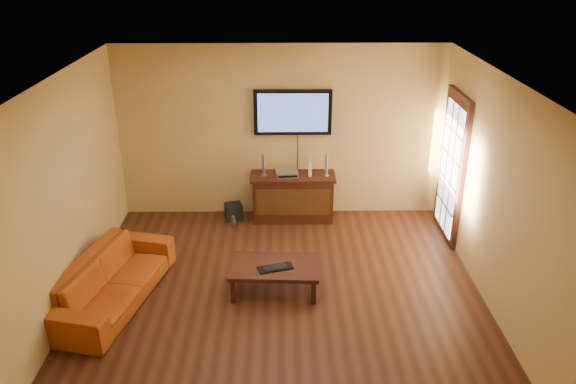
{
  "coord_description": "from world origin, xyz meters",
  "views": [
    {
      "loc": [
        0.01,
        -5.77,
        4.03
      ],
      "look_at": [
        0.09,
        0.8,
        1.1
      ],
      "focal_mm": 35.0,
      "sensor_mm": 36.0,
      "label": 1
    }
  ],
  "objects_px": {
    "sofa": "(111,273)",
    "speaker_left": "(264,166)",
    "coffee_table": "(274,268)",
    "media_console": "(293,197)",
    "keyboard": "(275,268)",
    "television": "(293,112)",
    "bottle": "(233,221)",
    "game_console": "(310,168)",
    "speaker_right": "(326,166)",
    "subwoofer": "(234,212)",
    "av_receiver": "(287,174)"
  },
  "relations": [
    {
      "from": "television",
      "to": "av_receiver",
      "type": "height_order",
      "value": "television"
    },
    {
      "from": "speaker_right",
      "to": "game_console",
      "type": "distance_m",
      "value": 0.26
    },
    {
      "from": "coffee_table",
      "to": "keyboard",
      "type": "relative_size",
      "value": 2.45
    },
    {
      "from": "coffee_table",
      "to": "subwoofer",
      "type": "xyz_separation_m",
      "value": [
        -0.66,
        2.02,
        -0.2
      ]
    },
    {
      "from": "coffee_table",
      "to": "subwoofer",
      "type": "distance_m",
      "value": 2.13
    },
    {
      "from": "speaker_right",
      "to": "bottle",
      "type": "distance_m",
      "value": 1.67
    },
    {
      "from": "media_console",
      "to": "av_receiver",
      "type": "relative_size",
      "value": 3.87
    },
    {
      "from": "av_receiver",
      "to": "bottle",
      "type": "relative_size",
      "value": 1.73
    },
    {
      "from": "television",
      "to": "av_receiver",
      "type": "distance_m",
      "value": 0.94
    },
    {
      "from": "sofa",
      "to": "keyboard",
      "type": "height_order",
      "value": "sofa"
    },
    {
      "from": "television",
      "to": "av_receiver",
      "type": "xyz_separation_m",
      "value": [
        -0.09,
        -0.24,
        -0.9
      ]
    },
    {
      "from": "coffee_table",
      "to": "sofa",
      "type": "bearing_deg",
      "value": -174.56
    },
    {
      "from": "subwoofer",
      "to": "bottle",
      "type": "bearing_deg",
      "value": -103.16
    },
    {
      "from": "coffee_table",
      "to": "bottle",
      "type": "relative_size",
      "value": 5.74
    },
    {
      "from": "coffee_table",
      "to": "keyboard",
      "type": "height_order",
      "value": "keyboard"
    },
    {
      "from": "bottle",
      "to": "game_console",
      "type": "bearing_deg",
      "value": 14.21
    },
    {
      "from": "coffee_table",
      "to": "subwoofer",
      "type": "bearing_deg",
      "value": 108.25
    },
    {
      "from": "media_console",
      "to": "av_receiver",
      "type": "distance_m",
      "value": 0.42
    },
    {
      "from": "sofa",
      "to": "speaker_left",
      "type": "distance_m",
      "value": 2.89
    },
    {
      "from": "speaker_right",
      "to": "subwoofer",
      "type": "bearing_deg",
      "value": 179.82
    },
    {
      "from": "speaker_left",
      "to": "subwoofer",
      "type": "height_order",
      "value": "speaker_left"
    },
    {
      "from": "sofa",
      "to": "av_receiver",
      "type": "xyz_separation_m",
      "value": [
        2.14,
        2.19,
        0.38
      ]
    },
    {
      "from": "speaker_right",
      "to": "coffee_table",
      "type": "bearing_deg",
      "value": -111.26
    },
    {
      "from": "media_console",
      "to": "speaker_right",
      "type": "xyz_separation_m",
      "value": [
        0.51,
        -0.02,
        0.53
      ]
    },
    {
      "from": "media_console",
      "to": "speaker_right",
      "type": "height_order",
      "value": "speaker_right"
    },
    {
      "from": "speaker_left",
      "to": "game_console",
      "type": "relative_size",
      "value": 1.51
    },
    {
      "from": "speaker_left",
      "to": "sofa",
      "type": "bearing_deg",
      "value": -128.9
    },
    {
      "from": "media_console",
      "to": "keyboard",
      "type": "distance_m",
      "value": 2.13
    },
    {
      "from": "media_console",
      "to": "coffee_table",
      "type": "relative_size",
      "value": 1.16
    },
    {
      "from": "media_console",
      "to": "coffee_table",
      "type": "xyz_separation_m",
      "value": [
        -0.27,
        -2.03,
        -0.05
      ]
    },
    {
      "from": "game_console",
      "to": "subwoofer",
      "type": "distance_m",
      "value": 1.4
    },
    {
      "from": "game_console",
      "to": "keyboard",
      "type": "height_order",
      "value": "game_console"
    },
    {
      "from": "subwoofer",
      "to": "coffee_table",
      "type": "bearing_deg",
      "value": -87.58
    },
    {
      "from": "speaker_right",
      "to": "subwoofer",
      "type": "relative_size",
      "value": 1.37
    },
    {
      "from": "television",
      "to": "coffee_table",
      "type": "xyz_separation_m",
      "value": [
        -0.27,
        -2.24,
        -1.36
      ]
    },
    {
      "from": "game_console",
      "to": "subwoofer",
      "type": "bearing_deg",
      "value": -179.01
    },
    {
      "from": "speaker_right",
      "to": "bottle",
      "type": "xyz_separation_m",
      "value": [
        -1.43,
        -0.26,
        -0.81
      ]
    },
    {
      "from": "speaker_right",
      "to": "game_console",
      "type": "relative_size",
      "value": 1.52
    },
    {
      "from": "coffee_table",
      "to": "av_receiver",
      "type": "distance_m",
      "value": 2.07
    },
    {
      "from": "speaker_left",
      "to": "speaker_right",
      "type": "relative_size",
      "value": 0.99
    },
    {
      "from": "sofa",
      "to": "subwoofer",
      "type": "xyz_separation_m",
      "value": [
        1.3,
        2.2,
        -0.27
      ]
    },
    {
      "from": "sofa",
      "to": "speaker_left",
      "type": "height_order",
      "value": "speaker_left"
    },
    {
      "from": "coffee_table",
      "to": "television",
      "type": "bearing_deg",
      "value": 83.12
    },
    {
      "from": "subwoofer",
      "to": "television",
      "type": "bearing_deg",
      "value": -2.2
    },
    {
      "from": "television",
      "to": "bottle",
      "type": "relative_size",
      "value": 6.01
    },
    {
      "from": "coffee_table",
      "to": "speaker_right",
      "type": "height_order",
      "value": "speaker_right"
    },
    {
      "from": "speaker_right",
      "to": "subwoofer",
      "type": "xyz_separation_m",
      "value": [
        -1.45,
        0.0,
        -0.77
      ]
    },
    {
      "from": "game_console",
      "to": "subwoofer",
      "type": "xyz_separation_m",
      "value": [
        -1.2,
        -0.03,
        -0.73
      ]
    },
    {
      "from": "speaker_right",
      "to": "bottle",
      "type": "height_order",
      "value": "speaker_right"
    },
    {
      "from": "coffee_table",
      "to": "sofa",
      "type": "height_order",
      "value": "sofa"
    }
  ]
}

